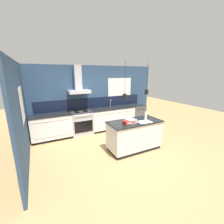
{
  "coord_description": "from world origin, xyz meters",
  "views": [
    {
      "loc": [
        -2.04,
        -3.73,
        2.31
      ],
      "look_at": [
        0.15,
        0.57,
        1.05
      ],
      "focal_mm": 24.0,
      "sensor_mm": 36.0,
      "label": 1
    }
  ],
  "objects_px": {
    "bottle_on_island": "(146,116)",
    "book_stack": "(130,121)",
    "dishwasher": "(136,114)",
    "oven_range": "(81,123)",
    "red_supply_box": "(128,122)"
  },
  "relations": [
    {
      "from": "bottle_on_island",
      "to": "dishwasher",
      "type": "bearing_deg",
      "value": 60.19
    },
    {
      "from": "dishwasher",
      "to": "book_stack",
      "type": "height_order",
      "value": "book_stack"
    },
    {
      "from": "dishwasher",
      "to": "book_stack",
      "type": "bearing_deg",
      "value": -130.46
    },
    {
      "from": "oven_range",
      "to": "bottle_on_island",
      "type": "relative_size",
      "value": 2.78
    },
    {
      "from": "oven_range",
      "to": "bottle_on_island",
      "type": "bearing_deg",
      "value": -54.8
    },
    {
      "from": "bottle_on_island",
      "to": "book_stack",
      "type": "height_order",
      "value": "bottle_on_island"
    },
    {
      "from": "oven_range",
      "to": "dishwasher",
      "type": "relative_size",
      "value": 1.0
    },
    {
      "from": "oven_range",
      "to": "bottle_on_island",
      "type": "height_order",
      "value": "bottle_on_island"
    },
    {
      "from": "dishwasher",
      "to": "book_stack",
      "type": "xyz_separation_m",
      "value": [
        -1.67,
        -1.96,
        0.51
      ]
    },
    {
      "from": "bottle_on_island",
      "to": "red_supply_box",
      "type": "height_order",
      "value": "bottle_on_island"
    },
    {
      "from": "oven_range",
      "to": "bottle_on_island",
      "type": "distance_m",
      "value": 2.55
    },
    {
      "from": "dishwasher",
      "to": "book_stack",
      "type": "relative_size",
      "value": 2.51
    },
    {
      "from": "bottle_on_island",
      "to": "book_stack",
      "type": "distance_m",
      "value": 0.52
    },
    {
      "from": "oven_range",
      "to": "dishwasher",
      "type": "xyz_separation_m",
      "value": [
        2.59,
        0.0,
        0.0
      ]
    },
    {
      "from": "book_stack",
      "to": "red_supply_box",
      "type": "relative_size",
      "value": 1.63
    }
  ]
}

